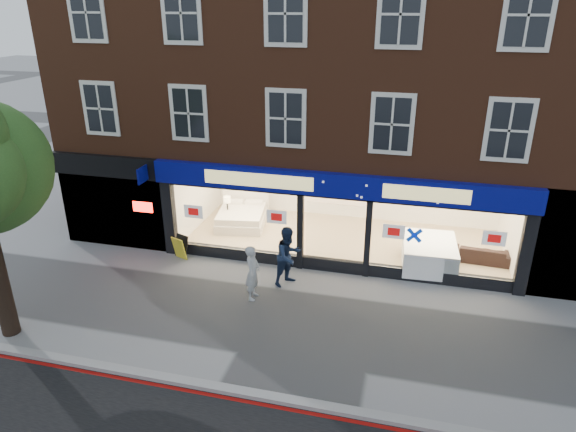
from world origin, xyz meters
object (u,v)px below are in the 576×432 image
at_px(a_board, 180,247).
at_px(pedestrian_grey, 253,273).
at_px(mattress_stack, 429,254).
at_px(pedestrian_blue, 288,256).
at_px(sofa, 482,253).
at_px(display_bed, 242,215).

bearing_deg(a_board, pedestrian_grey, -8.36).
distance_m(mattress_stack, pedestrian_blue, 4.58).
distance_m(mattress_stack, pedestrian_grey, 5.76).
distance_m(mattress_stack, sofa, 1.83).
height_order(display_bed, pedestrian_grey, pedestrian_grey).
xyz_separation_m(display_bed, pedestrian_blue, (2.74, -3.71, 0.48)).
bearing_deg(pedestrian_blue, a_board, 113.24).
relative_size(pedestrian_grey, pedestrian_blue, 0.89).
relative_size(mattress_stack, sofa, 1.17).
bearing_deg(pedestrian_grey, mattress_stack, -56.84).
height_order(pedestrian_grey, pedestrian_blue, pedestrian_blue).
height_order(mattress_stack, pedestrian_blue, pedestrian_blue).
height_order(display_bed, a_board, display_bed).
distance_m(sofa, pedestrian_grey, 7.58).
relative_size(display_bed, mattress_stack, 1.11).
bearing_deg(mattress_stack, pedestrian_blue, -153.71).
distance_m(mattress_stack, a_board, 8.06).
distance_m(display_bed, mattress_stack, 7.03).
bearing_deg(mattress_stack, pedestrian_grey, -147.81).
height_order(display_bed, mattress_stack, display_bed).
xyz_separation_m(a_board, pedestrian_grey, (3.08, -1.77, 0.42)).
xyz_separation_m(display_bed, pedestrian_grey, (1.96, -4.75, 0.38)).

